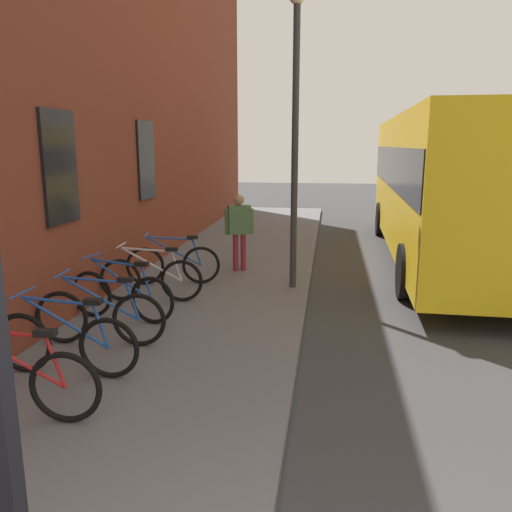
% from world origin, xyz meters
% --- Properties ---
extents(ground, '(60.00, 60.00, 0.00)m').
position_xyz_m(ground, '(6.00, -1.00, 0.00)').
color(ground, '#38383A').
extents(sidewalk_pavement, '(24.00, 3.50, 0.12)m').
position_xyz_m(sidewalk_pavement, '(8.00, 1.75, 0.06)').
color(sidewalk_pavement, slate).
rests_on(sidewalk_pavement, ground).
extents(station_facade, '(22.00, 0.65, 9.51)m').
position_xyz_m(station_facade, '(8.99, 3.80, 4.75)').
color(station_facade, brown).
rests_on(station_facade, ground).
extents(bicycle_nearest_sign, '(0.48, 1.77, 0.97)m').
position_xyz_m(bicycle_nearest_sign, '(2.72, 2.59, 0.51)').
color(bicycle_nearest_sign, black).
rests_on(bicycle_nearest_sign, sidewalk_pavement).
extents(bicycle_under_window, '(0.48, 1.77, 0.97)m').
position_xyz_m(bicycle_under_window, '(3.71, 2.59, 0.51)').
color(bicycle_under_window, black).
rests_on(bicycle_under_window, sidewalk_pavement).
extents(bicycle_beside_lamp, '(0.48, 1.77, 0.97)m').
position_xyz_m(bicycle_beside_lamp, '(4.64, 2.60, 0.51)').
color(bicycle_beside_lamp, black).
rests_on(bicycle_beside_lamp, sidewalk_pavement).
extents(bicycle_mid_rack, '(0.50, 1.75, 0.97)m').
position_xyz_m(bicycle_mid_rack, '(5.61, 2.71, 0.51)').
color(bicycle_mid_rack, black).
rests_on(bicycle_mid_rack, sidewalk_pavement).
extents(bicycle_far_end, '(0.48, 1.77, 0.97)m').
position_xyz_m(bicycle_far_end, '(6.61, 2.60, 0.51)').
color(bicycle_far_end, black).
rests_on(bicycle_far_end, sidewalk_pavement).
extents(bicycle_leaning_wall, '(0.55, 1.74, 0.97)m').
position_xyz_m(bicycle_leaning_wall, '(7.70, 2.55, 0.51)').
color(bicycle_leaning_wall, black).
rests_on(bicycle_leaning_wall, sidewalk_pavement).
extents(city_bus, '(10.56, 2.85, 3.35)m').
position_xyz_m(city_bus, '(11.09, -3.00, 1.92)').
color(city_bus, yellow).
rests_on(city_bus, ground).
extents(pedestrian_by_facade, '(0.38, 0.58, 1.60)m').
position_xyz_m(pedestrian_by_facade, '(8.94, 1.50, 1.10)').
color(pedestrian_by_facade, maroon).
rests_on(pedestrian_by_facade, sidewalk_pavement).
extents(street_lamp, '(0.28, 0.28, 5.16)m').
position_xyz_m(street_lamp, '(7.84, 0.30, 3.18)').
color(street_lamp, '#333338').
rests_on(street_lamp, sidewalk_pavement).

